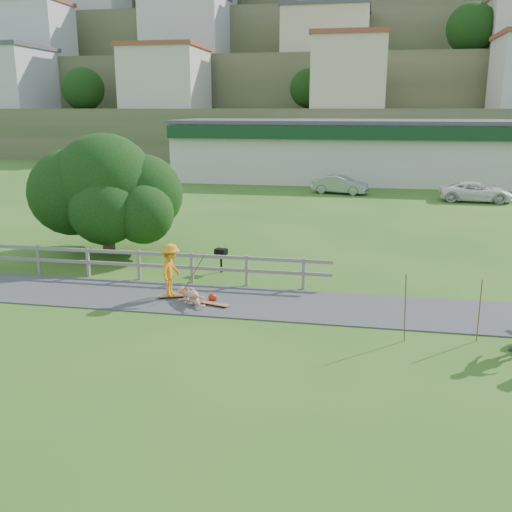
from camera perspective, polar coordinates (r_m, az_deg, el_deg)
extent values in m
plane|color=#2B601B|center=(17.11, -3.18, -6.24)|extent=(260.00, 260.00, 0.00)
cube|color=#363638|center=(18.48, -2.06, -4.56)|extent=(34.00, 3.00, 0.04)
cube|color=slate|center=(22.94, -20.91, -0.34)|extent=(0.10, 0.10, 1.10)
cube|color=slate|center=(21.97, -16.46, -0.60)|extent=(0.10, 0.10, 1.10)
cube|color=slate|center=(21.14, -11.62, -0.88)|extent=(0.10, 0.10, 1.10)
cube|color=slate|center=(20.48, -6.43, -1.17)|extent=(0.10, 0.10, 1.10)
cube|color=slate|center=(19.99, -0.94, -1.47)|extent=(0.10, 0.10, 1.10)
cube|color=slate|center=(19.70, 4.77, -1.76)|extent=(0.10, 0.10, 1.10)
cube|color=slate|center=(21.22, -12.93, 0.36)|extent=(15.00, 0.08, 0.12)
cube|color=slate|center=(21.33, -12.86, -0.81)|extent=(15.00, 0.08, 0.12)
cube|color=silver|center=(50.65, 11.00, 10.16)|extent=(32.00, 10.00, 4.80)
cube|color=#13361C|center=(45.35, 11.10, 11.95)|extent=(32.00, 0.60, 1.00)
cube|color=#47474C|center=(50.52, 11.15, 13.05)|extent=(32.50, 10.50, 0.30)
cube|color=#46502F|center=(70.69, 7.74, 11.97)|extent=(220.00, 14.00, 6.00)
cube|color=beige|center=(70.70, 7.93, 17.23)|extent=(10.00, 9.00, 7.00)
cube|color=#47474C|center=(70.98, 8.04, 20.26)|extent=(10.40, 9.40, 0.50)
cube|color=#46502F|center=(83.60, 8.35, 14.73)|extent=(220.00, 14.00, 13.00)
cube|color=beige|center=(84.25, 8.62, 21.54)|extent=(10.00, 9.00, 7.00)
cube|color=#46502F|center=(96.69, 8.81, 17.05)|extent=(220.00, 14.00, 21.00)
cube|color=#46502F|center=(109.94, 9.19, 19.07)|extent=(220.00, 14.00, 30.00)
cube|color=#46502F|center=(124.35, 9.51, 20.83)|extent=(220.00, 14.00, 40.00)
imported|color=orange|center=(18.73, -8.50, -1.70)|extent=(0.68, 1.15, 1.75)
imported|color=tan|center=(18.32, -6.48, -3.97)|extent=(1.38, 1.30, 0.56)
imported|color=#929498|center=(42.29, 8.41, 7.08)|extent=(4.23, 2.27, 1.32)
imported|color=white|center=(41.00, 21.14, 6.01)|extent=(4.78, 2.34, 1.31)
sphere|color=#A3240F|center=(18.52, -4.37, -4.15)|extent=(0.29, 0.29, 0.29)
cylinder|color=brown|center=(18.93, -6.38, -1.59)|extent=(0.03, 0.03, 1.67)
cylinder|color=brown|center=(15.67, 14.69, -5.06)|extent=(0.03, 0.03, 1.88)
cylinder|color=brown|center=(16.30, 21.43, -5.11)|extent=(0.03, 0.03, 1.73)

